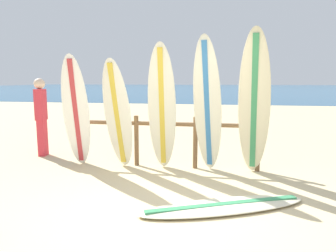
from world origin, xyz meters
TOP-DOWN VIEW (x-y plane):
  - ground_plane at (0.00, 0.00)m, footprint 120.00×120.00m
  - ocean_water at (0.00, 58.00)m, footprint 120.00×80.00m
  - surfboard_rack at (-0.32, 2.25)m, footprint 3.65×0.09m
  - surfboard_leaning_far_left at (-2.00, 1.87)m, footprint 0.62×0.76m
  - surfboard_leaning_left at (-1.19, 1.96)m, footprint 0.66×0.64m
  - surfboard_leaning_center_left at (-0.33, 1.97)m, footprint 0.56×0.66m
  - surfboard_leaning_center at (0.51, 1.93)m, footprint 0.63×0.84m
  - surfboard_leaning_center_right at (1.31, 1.84)m, footprint 0.66×0.96m
  - surfboard_lying_on_sand at (0.83, 0.37)m, footprint 2.39×1.47m
  - beachgoer_standing at (-3.25, 2.68)m, footprint 0.24×0.30m

SIDE VIEW (x-z plane):
  - ground_plane at x=0.00m, z-range 0.00..0.00m
  - ocean_water at x=0.00m, z-range 0.00..0.01m
  - surfboard_lying_on_sand at x=0.83m, z-range -0.01..0.08m
  - surfboard_rack at x=-0.32m, z-range 0.15..1.16m
  - beachgoer_standing at x=-3.25m, z-range 0.09..1.84m
  - surfboard_leaning_left at x=-1.19m, z-range 0.00..2.12m
  - surfboard_leaning_far_left at x=-2.00m, z-range 0.00..2.20m
  - surfboard_leaning_center_left at x=-0.33m, z-range 0.00..2.38m
  - surfboard_leaning_center at x=0.51m, z-range 0.00..2.48m
  - surfboard_leaning_center_right at x=1.31m, z-range 0.00..2.56m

